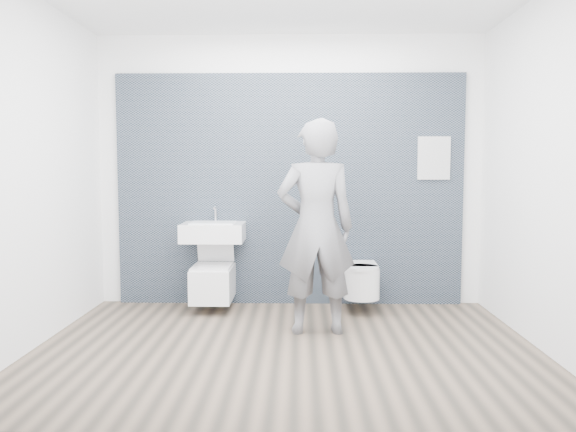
{
  "coord_description": "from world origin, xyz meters",
  "views": [
    {
      "loc": [
        0.1,
        -4.39,
        1.42
      ],
      "look_at": [
        0.0,
        0.6,
        1.0
      ],
      "focal_mm": 35.0,
      "sensor_mm": 36.0,
      "label": 1
    }
  ],
  "objects_px": {
    "toilet_rounded": "(360,280)",
    "visitor": "(316,227)",
    "toilet_square": "(213,281)",
    "washbasin": "(213,232)"
  },
  "relations": [
    {
      "from": "washbasin",
      "to": "visitor",
      "type": "distance_m",
      "value": 1.3
    },
    {
      "from": "toilet_rounded",
      "to": "toilet_square",
      "type": "bearing_deg",
      "value": 179.34
    },
    {
      "from": "toilet_rounded",
      "to": "visitor",
      "type": "bearing_deg",
      "value": -122.26
    },
    {
      "from": "toilet_square",
      "to": "visitor",
      "type": "relative_size",
      "value": 0.41
    },
    {
      "from": "washbasin",
      "to": "toilet_square",
      "type": "bearing_deg",
      "value": -90.0
    },
    {
      "from": "washbasin",
      "to": "toilet_square",
      "type": "distance_m",
      "value": 0.49
    },
    {
      "from": "toilet_rounded",
      "to": "visitor",
      "type": "distance_m",
      "value": 1.07
    },
    {
      "from": "washbasin",
      "to": "toilet_rounded",
      "type": "height_order",
      "value": "washbasin"
    },
    {
      "from": "toilet_square",
      "to": "toilet_rounded",
      "type": "height_order",
      "value": "toilet_square"
    },
    {
      "from": "washbasin",
      "to": "toilet_rounded",
      "type": "distance_m",
      "value": 1.56
    }
  ]
}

